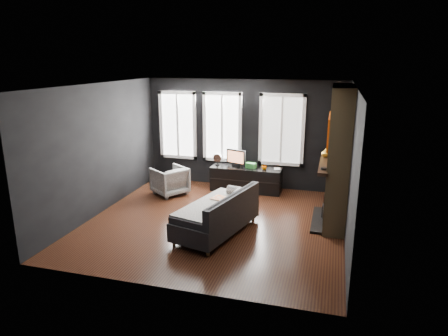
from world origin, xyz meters
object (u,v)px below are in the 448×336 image
(media_console, at_px, (246,179))
(book, at_px, (274,165))
(sofa, at_px, (216,212))
(mantel_vase, at_px, (326,153))
(mug, at_px, (264,167))
(monitor, at_px, (236,157))
(armchair, at_px, (170,179))

(media_console, height_order, book, book)
(sofa, relative_size, mantel_vase, 10.20)
(mug, bearing_deg, monitor, 169.89)
(book, bearing_deg, mantel_vase, -41.77)
(sofa, distance_m, mantel_vase, 2.59)
(armchair, xyz_separation_m, mantel_vase, (3.60, -0.30, 0.95))
(sofa, relative_size, mug, 16.21)
(mug, xyz_separation_m, book, (0.22, 0.12, 0.04))
(armchair, relative_size, book, 3.58)
(mug, bearing_deg, book, 28.22)
(media_console, xyz_separation_m, book, (0.68, 0.03, 0.40))
(monitor, bearing_deg, sofa, -64.89)
(monitor, distance_m, book, 0.96)
(media_console, bearing_deg, sofa, -89.64)
(mug, distance_m, mantel_vase, 1.84)
(media_console, height_order, mug, mug)
(armchair, distance_m, monitor, 1.71)
(armchair, xyz_separation_m, monitor, (1.45, 0.79, 0.46))
(armchair, xyz_separation_m, mug, (2.18, 0.66, 0.28))
(media_console, bearing_deg, armchair, -156.03)
(sofa, xyz_separation_m, monitor, (-0.27, 2.62, 0.42))
(media_console, distance_m, book, 0.79)
(armchair, height_order, book, book)
(media_console, xyz_separation_m, mug, (0.46, -0.09, 0.36))
(armchair, height_order, media_console, armchair)
(mug, bearing_deg, armchair, -163.07)
(armchair, bearing_deg, book, 143.20)
(monitor, height_order, book, monitor)
(sofa, height_order, monitor, monitor)
(armchair, xyz_separation_m, book, (2.40, 0.78, 0.33))
(media_console, distance_m, monitor, 0.60)
(armchair, bearing_deg, monitor, 153.89)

